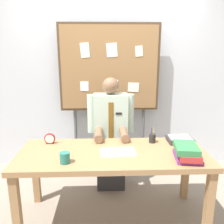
# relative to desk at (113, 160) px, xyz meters

# --- Properties ---
(ground_plane) EXTENTS (12.00, 12.00, 0.00)m
(ground_plane) POSITION_rel_desk_xyz_m (0.00, 0.00, -0.64)
(ground_plane) COLOR gray
(back_wall) EXTENTS (6.40, 0.08, 2.70)m
(back_wall) POSITION_rel_desk_xyz_m (0.00, 1.30, 0.71)
(back_wall) COLOR silver
(back_wall) RESTS_ON ground_plane
(desk) EXTENTS (1.81, 0.74, 0.73)m
(desk) POSITION_rel_desk_xyz_m (0.00, 0.00, 0.00)
(desk) COLOR #9E754C
(desk) RESTS_ON ground_plane
(person) EXTENTS (0.55, 0.56, 1.38)m
(person) POSITION_rel_desk_xyz_m (0.00, 0.60, -0.01)
(person) COLOR #2D2D33
(person) RESTS_ON ground_plane
(bulletin_board) EXTENTS (1.34, 0.09, 2.03)m
(bulletin_board) POSITION_rel_desk_xyz_m (0.00, 1.09, 0.79)
(bulletin_board) COLOR #4C3823
(bulletin_board) RESTS_ON ground_plane
(book_stack) EXTENTS (0.27, 0.34, 0.14)m
(book_stack) POSITION_rel_desk_xyz_m (0.66, -0.18, 0.15)
(book_stack) COLOR #72337F
(book_stack) RESTS_ON desk
(open_notebook) EXTENTS (0.35, 0.23, 0.01)m
(open_notebook) POSITION_rel_desk_xyz_m (0.05, -0.02, 0.09)
(open_notebook) COLOR silver
(open_notebook) RESTS_ON desk
(desk_clock) EXTENTS (0.11, 0.04, 0.11)m
(desk_clock) POSITION_rel_desk_xyz_m (-0.65, 0.24, 0.14)
(desk_clock) COLOR maroon
(desk_clock) RESTS_ON desk
(coffee_mug) EXTENTS (0.09, 0.09, 0.10)m
(coffee_mug) POSITION_rel_desk_xyz_m (-0.42, -0.22, 0.13)
(coffee_mug) COLOR #267266
(coffee_mug) RESTS_ON desk
(pen_holder) EXTENTS (0.07, 0.07, 0.16)m
(pen_holder) POSITION_rel_desk_xyz_m (0.43, 0.23, 0.13)
(pen_holder) COLOR #262626
(pen_holder) RESTS_ON desk
(paper_tray) EXTENTS (0.26, 0.20, 0.06)m
(paper_tray) POSITION_rel_desk_xyz_m (0.73, 0.23, 0.11)
(paper_tray) COLOR #333338
(paper_tray) RESTS_ON desk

